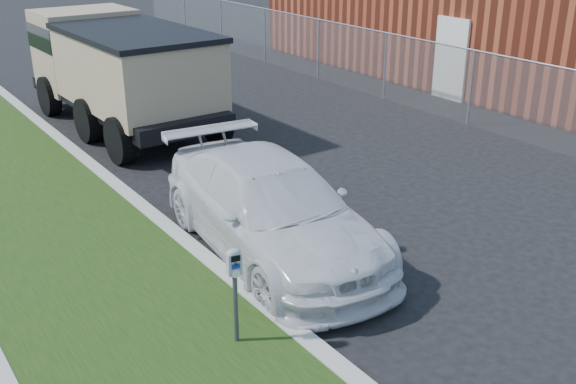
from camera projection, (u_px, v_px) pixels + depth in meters
ground at (402, 254)px, 10.17m from camera, size 120.00×120.00×0.00m
chainlink_fence at (386, 53)px, 18.16m from camera, size 0.06×30.06×30.00m
brick_building at (504, 1)px, 21.75m from camera, size 9.20×14.20×4.17m
parking_meter at (235, 276)px, 7.55m from camera, size 0.19×0.14×1.22m
white_wagon at (270, 208)px, 10.00m from camera, size 2.47×5.04×1.41m
dump_truck at (118, 66)px, 15.85m from camera, size 2.71×6.49×2.52m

